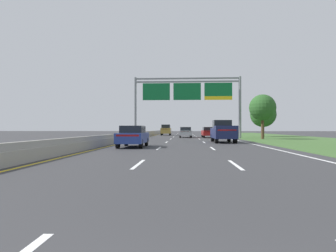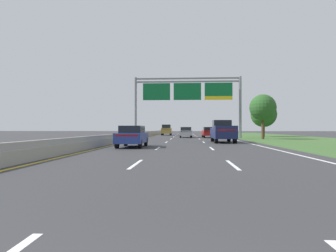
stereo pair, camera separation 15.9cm
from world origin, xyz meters
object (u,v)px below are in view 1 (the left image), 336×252
Objects in this scene: overhead_sign_gantry at (187,94)px; car_red_right_lane_sedan at (208,132)px; pickup_truck_navy at (223,131)px; car_silver_centre_lane_sedan at (185,132)px; car_gold_left_lane_suv at (166,130)px; car_blue_left_lane_sedan at (133,136)px; roadside_tree_far at (263,114)px; roadside_tree_mid at (263,108)px.

car_red_right_lane_sedan is at bearing 41.23° from overhead_sign_gantry.
pickup_truck_navy reaches higher than car_silver_centre_lane_sedan.
overhead_sign_gantry is 18.19m from car_gold_left_lane_suv.
overhead_sign_gantry is 3.42× the size of car_blue_left_lane_sedan.
overhead_sign_gantry is 13.59m from pickup_truck_navy.
roadside_tree_far is (16.70, -8.79, 2.60)m from car_gold_left_lane_suv.
car_gold_left_lane_suv is 0.83× the size of roadside_tree_mid.
overhead_sign_gantry reaches higher than car_blue_left_lane_sedan.
car_blue_left_lane_sedan is 1.00× the size of car_silver_centre_lane_sedan.
roadside_tree_far reaches higher than car_silver_centre_lane_sedan.
car_blue_left_lane_sedan is 0.99× the size of car_red_right_lane_sedan.
car_gold_left_lane_suv is at bearing 103.35° from overhead_sign_gantry.
overhead_sign_gantry is at bearing -147.02° from roadside_tree_far.
car_blue_left_lane_sedan is 0.76× the size of roadside_tree_far.
pickup_truck_navy is 22.51m from roadside_tree_far.
car_silver_centre_lane_sedan is 1.00× the size of car_red_right_lane_sedan.
car_silver_centre_lane_sedan is 0.77× the size of roadside_tree_mid.
pickup_truck_navy is at bearing -124.58° from roadside_tree_mid.
overhead_sign_gantry is at bearing 15.42° from pickup_truck_navy.
pickup_truck_navy reaches higher than car_blue_left_lane_sedan.
car_silver_centre_lane_sedan is (3.93, 23.05, 0.00)m from car_blue_left_lane_sedan.
overhead_sign_gantry reaches higher than car_red_right_lane_sedan.
car_silver_centre_lane_sedan is at bearing 146.93° from roadside_tree_mid.
overhead_sign_gantry is 15.29m from roadside_tree_far.
roadside_tree_far is (9.26, 20.35, 2.63)m from pickup_truck_navy.
car_red_right_lane_sedan is (3.21, 2.81, -5.34)m from overhead_sign_gantry.
roadside_tree_mid reaches higher than car_red_right_lane_sedan.
roadside_tree_mid reaches higher than car_blue_left_lane_sedan.
car_silver_centre_lane_sedan is 0.94× the size of car_gold_left_lane_suv.
pickup_truck_navy is 0.93× the size of roadside_tree_far.
car_blue_left_lane_sedan is at bearing 169.41° from car_silver_centre_lane_sedan.
car_gold_left_lane_suv reaches higher than car_red_right_lane_sedan.
car_blue_left_lane_sedan is 36.83m from car_gold_left_lane_suv.
car_silver_centre_lane_sedan is 14.11m from roadside_tree_far.
car_gold_left_lane_suv is 24.51m from roadside_tree_mid.
car_red_right_lane_sedan is (-0.20, 14.95, -0.26)m from pickup_truck_navy.
overhead_sign_gantry is 10.32m from roadside_tree_mid.
pickup_truck_navy is 14.95m from car_red_right_lane_sedan.
roadside_tree_mid reaches higher than pickup_truck_navy.
car_silver_centre_lane_sedan is (-3.62, 15.36, -0.26)m from pickup_truck_navy.
pickup_truck_navy is 1.22× the size of car_silver_centre_lane_sedan.
pickup_truck_navy is 0.95× the size of roadside_tree_mid.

